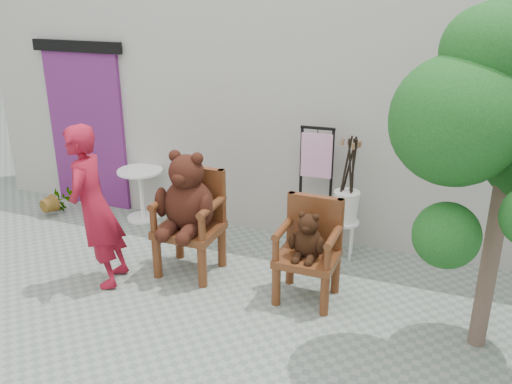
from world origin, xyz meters
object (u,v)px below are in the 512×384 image
display_stand (315,203)px  stool_bucket (346,206)px  cafe_table (141,188)px  chair_big (189,205)px  chair_small (309,243)px  person (94,208)px

display_stand → stool_bucket: display_stand is taller
cafe_table → display_stand: bearing=-0.1°
chair_big → cafe_table: size_ratio=1.99×
chair_small → cafe_table: bearing=157.9°
chair_big → person: size_ratio=0.81×
chair_big → display_stand: bearing=42.9°
cafe_table → display_stand: size_ratio=0.47×
chair_big → person: 0.97m
cafe_table → chair_small: bearing=-22.1°
chair_small → cafe_table: chair_small is taller
person → display_stand: bearing=115.1°
person → display_stand: size_ratio=1.14×
chair_small → cafe_table: 2.87m
display_stand → person: bearing=-142.9°
chair_big → chair_small: bearing=-1.4°
person → cafe_table: person is taller
chair_big → chair_small: chair_big is taller
stool_bucket → chair_small: bearing=-98.7°
cafe_table → person: bearing=-72.6°
person → chair_big: bearing=110.6°
chair_small → display_stand: size_ratio=0.69×
person → chair_small: bearing=89.0°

